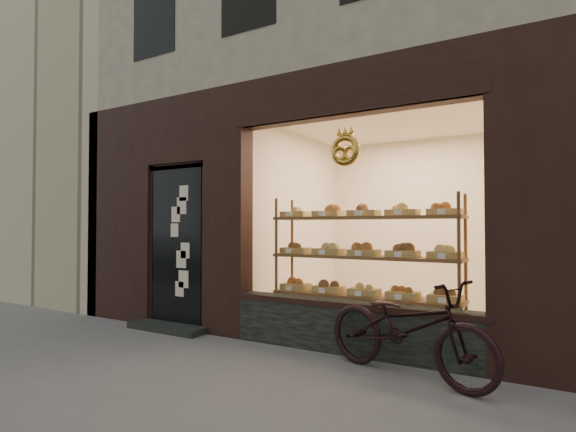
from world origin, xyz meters
The scene contains 4 objects.
ground centered at (0.00, 0.00, 0.00)m, with size 90.00×90.00×0.00m, color slate.
neighbor_left centered at (-9.60, 5.50, 4.50)m, with size 12.00×7.00×9.00m, color beige.
display_shelf centered at (0.45, 2.55, 0.88)m, with size 2.20×0.45×1.70m.
bicycle centered at (1.19, 1.67, 0.45)m, with size 0.59×1.70×0.89m, color black.
Camera 1 is at (2.33, -2.34, 1.35)m, focal length 28.00 mm.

